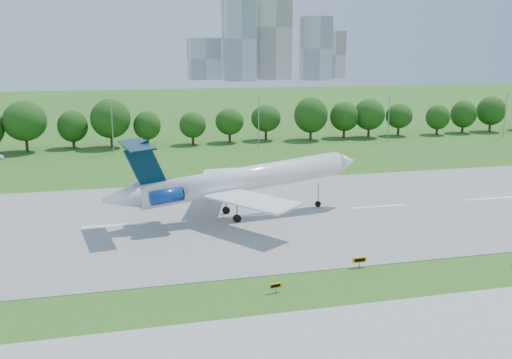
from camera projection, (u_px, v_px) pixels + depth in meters
The scene contains 9 objects.
ground at pixel (311, 281), 60.49m from camera, with size 600.00×600.00×0.00m, color #275917.
runway at pixel (255, 216), 84.13m from camera, with size 400.00×45.00×0.08m, color gray.
tree_line at pixel (192, 120), 146.11m from camera, with size 288.40×8.40×10.40m.
light_poles at pixel (188, 125), 136.03m from camera, with size 175.90×0.25×12.19m.
skyline at pixel (267, 40), 446.59m from camera, with size 127.00×52.00×80.00m.
airliner at pixel (232, 180), 81.75m from camera, with size 39.24×28.20×12.26m.
taxi_sign_left at pixel (276, 286), 57.54m from camera, with size 1.44×0.41×1.01m.
taxi_sign_centre at pixel (359, 260), 64.13m from camera, with size 1.72×0.25×1.20m.
service_vehicle_b at pixel (134, 149), 136.15m from camera, with size 1.58×3.92×1.33m, color silver.
Camera 1 is at (-19.35, -53.43, 24.13)m, focal length 40.00 mm.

